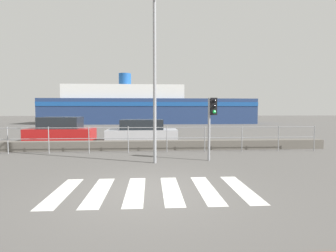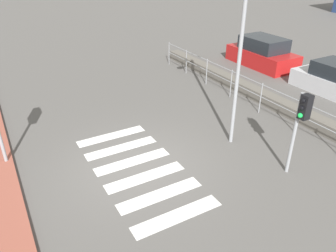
% 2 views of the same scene
% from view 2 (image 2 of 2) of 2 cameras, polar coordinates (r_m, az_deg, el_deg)
% --- Properties ---
extents(ground_plane, '(160.00, 160.00, 0.00)m').
position_cam_2_polar(ground_plane, '(10.04, -5.66, -6.85)').
color(ground_plane, '#565451').
extents(crosswalk, '(4.95, 2.40, 0.01)m').
position_cam_2_polar(crosswalk, '(9.88, -5.15, -7.44)').
color(crosswalk, silver).
rests_on(crosswalk, ground_plane).
extents(seawall, '(18.17, 0.55, 0.47)m').
position_cam_2_polar(seawall, '(13.62, 20.88, 2.42)').
color(seawall, '#605B54').
rests_on(seawall, ground_plane).
extents(harbor_fence, '(16.39, 0.04, 1.25)m').
position_cam_2_polar(harbor_fence, '(12.76, 18.73, 3.97)').
color(harbor_fence, gray).
rests_on(harbor_fence, ground_plane).
extents(traffic_light_far, '(0.34, 0.32, 2.50)m').
position_cam_2_polar(traffic_light_far, '(9.40, 22.13, 1.43)').
color(traffic_light_far, gray).
rests_on(traffic_light_far, ground_plane).
extents(streetlamp, '(0.32, 0.92, 6.15)m').
position_cam_2_polar(streetlamp, '(9.92, 12.17, 16.24)').
color(streetlamp, gray).
rests_on(streetlamp, ground_plane).
extents(parked_car_red, '(4.00, 1.89, 1.57)m').
position_cam_2_polar(parked_car_red, '(19.42, 16.10, 12.05)').
color(parked_car_red, '#B21919').
rests_on(parked_car_red, ground_plane).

